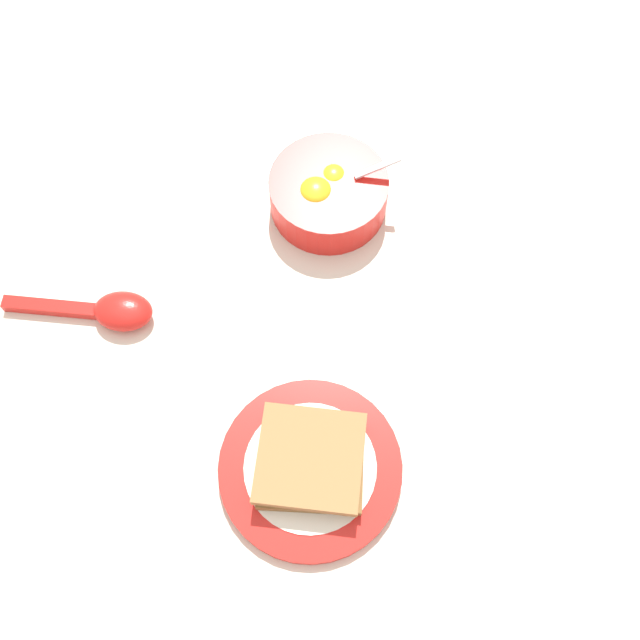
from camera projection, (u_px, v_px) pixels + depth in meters
name	position (u px, v px, depth m)	size (l,w,h in m)	color
ground_plane	(284.00, 351.00, 0.80)	(3.00, 3.00, 0.00)	silver
egg_bowl	(328.00, 193.00, 0.85)	(0.14, 0.14, 0.08)	red
toast_plate	(310.00, 468.00, 0.74)	(0.18, 0.18, 0.01)	red
toast_sandwich	(311.00, 461.00, 0.73)	(0.14, 0.14, 0.03)	brown
soup_spoon	(109.00, 311.00, 0.81)	(0.15, 0.13, 0.03)	red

